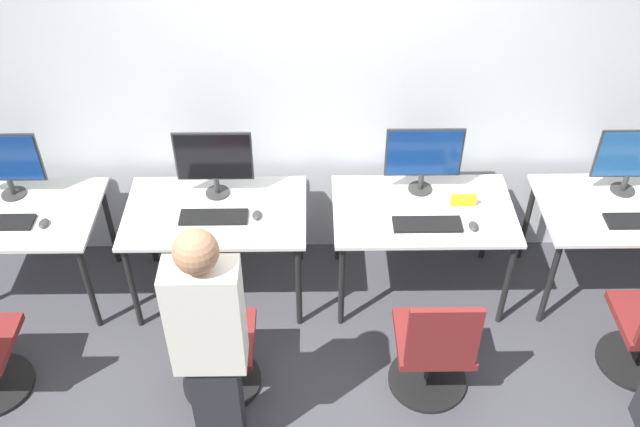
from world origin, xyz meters
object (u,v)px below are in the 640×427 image
Objects in this scene: office_chair_right at (434,352)px; keyboard_far_right at (640,221)px; keyboard_right at (427,224)px; office_chair_left at (216,353)px; person_left at (210,344)px; monitor_left at (214,160)px; mouse_left at (257,215)px; mouse_far_left at (44,223)px; monitor_far_left at (3,161)px; monitor_right at (424,156)px; keyboard_left at (214,217)px; mouse_right at (474,226)px.

keyboard_far_right is (1.35, 0.71, 0.38)m from office_chair_right.
keyboard_right is at bearing 88.85° from office_chair_right.
person_left is (0.05, -0.37, 0.52)m from office_chair_left.
keyboard_right is 0.49× the size of office_chair_right.
keyboard_right is 1.00× the size of keyboard_far_right.
person_left reaches higher than monitor_left.
office_chair_right reaches higher than keyboard_right.
office_chair_left reaches higher than mouse_left.
office_chair_left is (1.11, -0.72, -0.39)m from mouse_far_left.
keyboard_far_right is at bearing -7.00° from monitor_left.
monitor_right is at bearing 0.42° from monitor_far_left.
person_left reaches higher than keyboard_far_right.
monitor_left is 1.00× the size of monitor_right.
mouse_far_left is (0.28, -0.31, -0.25)m from monitor_far_left.
office_chair_left is (0.06, -1.02, -0.64)m from monitor_left.
keyboard_left and keyboard_far_right have the same top height.
office_chair_right is 2.04× the size of keyboard_far_right.
monitor_right is at bearing 89.25° from office_chair_right.
keyboard_left is at bearing 2.87° from mouse_far_left.
monitor_right is (1.33, 0.02, 0.00)m from monitor_left.
monitor_left is 1.68m from mouse_right.
mouse_far_left is 3.72m from keyboard_far_right.
office_chair_left is at bearing -140.61° from monitor_right.
mouse_left is 1.12m from monitor_right.
mouse_right is (1.35, -0.12, 0.00)m from mouse_left.
mouse_far_left reaches higher than keyboard_right.
office_chair_left is at bearing -36.49° from monitor_far_left.
keyboard_right is 4.75× the size of mouse_right.
keyboard_far_right is (2.67, -0.33, -0.26)m from monitor_left.
person_left reaches higher than mouse_right.
keyboard_right is at bearing -0.86° from mouse_far_left.
monitor_far_left is 1.84m from office_chair_left.
keyboard_left is 2.67m from keyboard_far_right.
monitor_left and monitor_right have the same top height.
monitor_far_left reaches higher than office_chair_left.
person_left is at bearing -98.11° from mouse_left.
keyboard_far_right is at bearing 27.66° from office_chair_right.
keyboard_left is 0.27× the size of person_left.
keyboard_far_right is (1.33, -0.35, -0.26)m from monitor_right.
monitor_far_left is 1.64m from mouse_left.
keyboard_right is (1.23, 1.05, -0.14)m from person_left.
monitor_left is 0.31× the size of person_left.
keyboard_far_right is (2.56, 1.06, -0.14)m from person_left.
person_left is 1.83m from mouse_right.
mouse_left is 1.37m from office_chair_right.
office_chair_left and office_chair_right have the same top height.
office_chair_right is (-0.30, -0.66, -0.39)m from mouse_right.
keyboard_right is at bearing -7.41° from monitor_far_left.
mouse_far_left is 2.38m from keyboard_right.
person_left reaches higher than office_chair_right.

